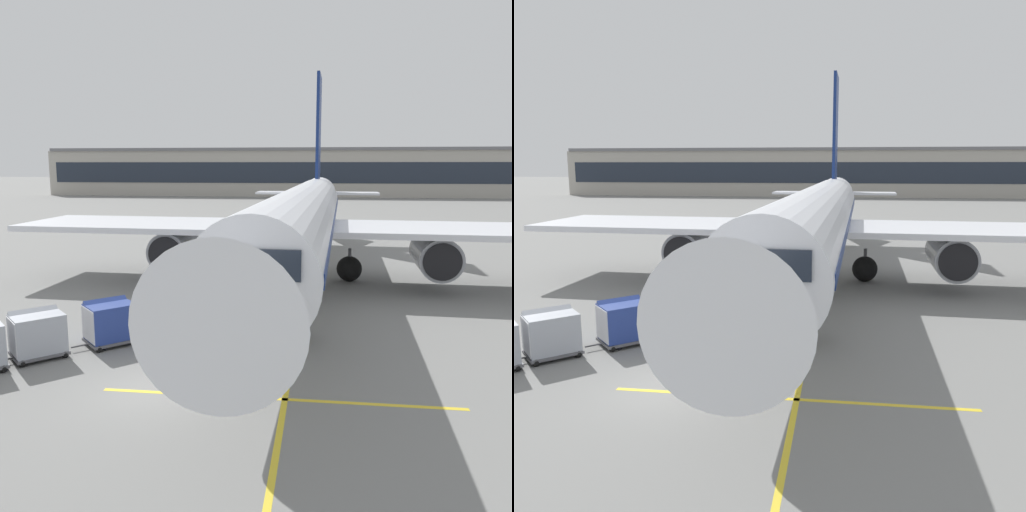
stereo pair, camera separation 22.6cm
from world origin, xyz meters
TOP-DOWN VIEW (x-y plane):
  - ground_plane at (0.00, 0.00)m, footprint 600.00×600.00m
  - parked_airplane at (4.35, 17.13)m, footprint 36.83×47.47m
  - belt_loader at (-0.58, 7.69)m, footprint 4.91×4.49m
  - baggage_cart_lead at (-3.31, 4.25)m, footprint 2.55×2.54m
  - baggage_cart_second at (-5.53, 2.36)m, footprint 2.55×2.54m
  - ground_crew_by_loader at (-3.31, 3.53)m, footprint 0.53×0.37m
  - ground_crew_by_carts at (-1.37, 6.83)m, footprint 0.55×0.34m
  - ground_crew_marshaller at (-0.92, 6.09)m, footprint 0.41×0.50m
  - safety_cone_engine_keepout at (-2.82, 16.05)m, footprint 0.54×0.54m
  - safety_cone_wingtip at (-2.11, 17.43)m, footprint 0.55×0.55m
  - apron_guidance_line_lead_in at (4.51, 16.31)m, footprint 0.20×110.00m
  - apron_guidance_line_stop_bar at (4.32, -0.24)m, footprint 12.00×0.20m
  - terminal_building at (1.44, 117.31)m, footprint 128.47×15.80m

SIDE VIEW (x-z plane):
  - ground_plane at x=0.00m, z-range 0.00..0.00m
  - apron_guidance_line_lead_in at x=4.51m, z-range 0.00..0.01m
  - apron_guidance_line_stop_bar at x=4.32m, z-range 0.00..0.01m
  - safety_cone_engine_keepout at x=-2.82m, z-range -0.01..0.61m
  - safety_cone_wingtip at x=-2.11m, z-range -0.01..0.61m
  - belt_loader at x=-0.58m, z-range -0.54..2.20m
  - ground_crew_by_loader at x=-3.31m, z-range 0.13..1.87m
  - ground_crew_by_carts at x=-1.37m, z-range 0.13..1.87m
  - ground_crew_marshaller at x=-0.92m, z-range 0.13..1.87m
  - baggage_cart_lead at x=-3.31m, z-range 0.04..1.96m
  - baggage_cart_second at x=-5.53m, z-range 0.04..1.96m
  - parked_airplane at x=4.35m, z-range -3.92..12.16m
  - terminal_building at x=1.44m, z-range -0.05..11.57m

